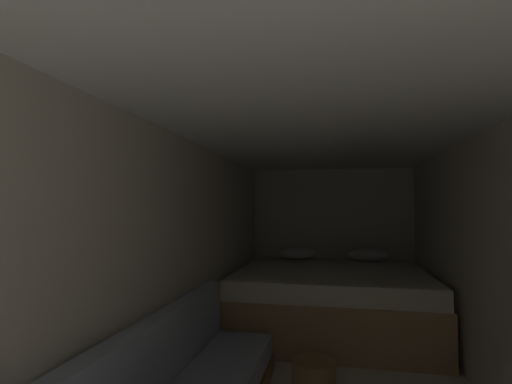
# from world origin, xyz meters

# --- Properties ---
(wall_back) EXTENTS (2.33, 0.05, 1.96)m
(wall_back) POSITION_xyz_m (0.00, 5.04, 0.98)
(wall_back) COLOR beige
(wall_back) RESTS_ON ground
(wall_left) EXTENTS (0.05, 5.56, 1.96)m
(wall_left) POSITION_xyz_m (-1.14, 2.24, 0.98)
(wall_left) COLOR beige
(wall_left) RESTS_ON ground
(wall_right) EXTENTS (0.05, 5.56, 1.96)m
(wall_right) POSITION_xyz_m (1.14, 2.24, 0.98)
(wall_right) COLOR beige
(wall_right) RESTS_ON ground
(ceiling_slab) EXTENTS (2.33, 5.56, 0.05)m
(ceiling_slab) POSITION_xyz_m (0.00, 2.24, 1.99)
(ceiling_slab) COLOR white
(ceiling_slab) RESTS_ON wall_left
(bed) EXTENTS (2.11, 1.93, 0.88)m
(bed) POSITION_xyz_m (0.00, 4.02, 0.36)
(bed) COLOR tan
(bed) RESTS_ON ground
(wicker_basket) EXTENTS (0.35, 0.35, 0.20)m
(wicker_basket) POSITION_xyz_m (-0.12, 2.64, 0.10)
(wicker_basket) COLOR olive
(wicker_basket) RESTS_ON ground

